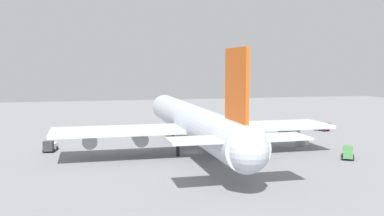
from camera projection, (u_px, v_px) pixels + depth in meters
ground_plane at (192, 152)px, 91.44m from camera, size 284.63×284.63×0.00m
cargo_airplane at (192, 122)px, 90.57m from camera, size 71.16×56.20×20.62m
pushback_tractor at (322, 127)px, 121.52m from camera, size 4.63×3.82×2.25m
baggage_tug at (50, 146)px, 92.03m from camera, size 4.81×3.04×2.41m
catering_truck at (348, 153)px, 84.84m from camera, size 4.45×3.74×2.33m
cargo_container_fore at (302, 141)px, 99.32m from camera, size 3.30×3.34×1.78m
safety_cone_nose at (172, 129)px, 122.83m from camera, size 0.50×0.50×0.71m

